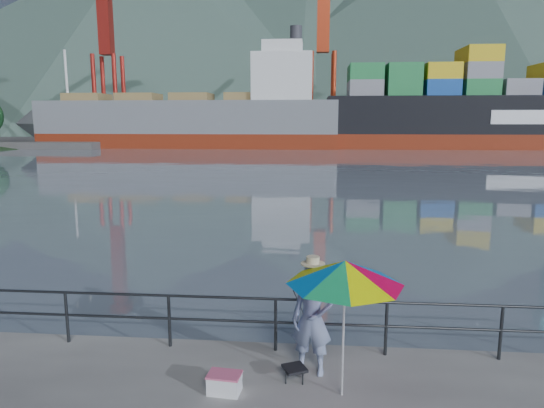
{
  "coord_description": "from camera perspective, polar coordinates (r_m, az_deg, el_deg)",
  "views": [
    {
      "loc": [
        3.65,
        -6.66,
        4.23
      ],
      "look_at": [
        2.56,
        6.0,
        2.0
      ],
      "focal_mm": 32.0,
      "sensor_mm": 36.0,
      "label": 1
    }
  ],
  "objects": [
    {
      "name": "far_dock",
      "position": [
        99.95,
        8.63,
        7.43
      ],
      "size": [
        200.0,
        40.0,
        0.4
      ],
      "primitive_type": "cube",
      "color": "#514F4C",
      "rests_on": "ground"
    },
    {
      "name": "fishing_rod",
      "position": [
        9.63,
        2.93,
        -16.13
      ],
      "size": [
        0.21,
        1.83,
        1.3
      ],
      "primitive_type": "cylinder",
      "rotation": [
        0.96,
        0.0,
        -0.1
      ],
      "color": "black",
      "rests_on": "ground"
    },
    {
      "name": "mountains",
      "position": [
        219.51,
        14.82,
        17.85
      ],
      "size": [
        600.0,
        332.8,
        80.0
      ],
      "color": "#385147",
      "rests_on": "ground"
    },
    {
      "name": "guardrail",
      "position": [
        9.85,
        -17.71,
        -12.67
      ],
      "size": [
        22.0,
        0.06,
        1.03
      ],
      "color": "#2D3033",
      "rests_on": "ground"
    },
    {
      "name": "beach_umbrella",
      "position": [
        7.35,
        8.58,
        -7.98
      ],
      "size": [
        1.84,
        1.84,
        2.17
      ],
      "color": "white",
      "rests_on": "ground"
    },
    {
      "name": "harbor_water",
      "position": [
        136.77,
        3.42,
        8.18
      ],
      "size": [
        500.0,
        280.0,
        0.0
      ],
      "primitive_type": "cube",
      "color": "slate",
      "rests_on": "ground"
    },
    {
      "name": "folding_stool",
      "position": [
        8.43,
        2.67,
        -19.25
      ],
      "size": [
        0.46,
        0.46,
        0.23
      ],
      "color": "black",
      "rests_on": "ground"
    },
    {
      "name": "bulk_carrier",
      "position": [
        78.23,
        -8.41,
        9.84
      ],
      "size": [
        46.59,
        8.06,
        14.5
      ],
      "color": "maroon",
      "rests_on": "ground"
    },
    {
      "name": "cooler_bag",
      "position": [
        8.12,
        -5.61,
        -20.32
      ],
      "size": [
        0.53,
        0.38,
        0.29
      ],
      "primitive_type": "cube",
      "rotation": [
        0.0,
        0.0,
        -0.1
      ],
      "color": "silver",
      "rests_on": "ground"
    },
    {
      "name": "container_stacks",
      "position": [
        104.81,
        22.89,
        8.35
      ],
      "size": [
        58.0,
        5.4,
        7.8
      ],
      "color": "orange",
      "rests_on": "ground"
    },
    {
      "name": "fisherman",
      "position": [
        8.31,
        4.74,
        -13.42
      ],
      "size": [
        0.75,
        0.55,
        1.88
      ],
      "primitive_type": "imported",
      "rotation": [
        0.0,
        0.0,
        -0.15
      ],
      "color": "#304B87",
      "rests_on": "ground"
    },
    {
      "name": "port_cranes",
      "position": [
        95.42,
        22.49,
        16.32
      ],
      "size": [
        116.0,
        28.0,
        38.4
      ],
      "color": "#B0231B",
      "rests_on": "ground"
    },
    {
      "name": "container_ship",
      "position": [
        84.38,
        27.68,
        9.95
      ],
      "size": [
        56.71,
        9.45,
        18.1
      ],
      "color": "maroon",
      "rests_on": "ground"
    }
  ]
}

